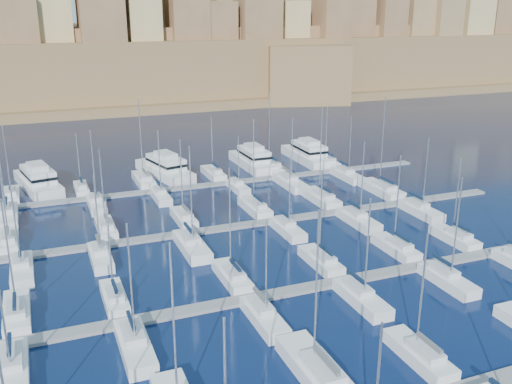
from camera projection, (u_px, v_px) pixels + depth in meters
name	position (u px, v px, depth m)	size (l,w,h in m)	color
ground	(294.00, 247.00, 79.23)	(600.00, 600.00, 0.00)	#031432
pontoon_mid_near	(337.00, 282.00, 68.56)	(84.00, 2.00, 0.40)	slate
pontoon_mid_far	(267.00, 222.00, 88.02)	(84.00, 2.00, 0.40)	slate
pontoon_far	(222.00, 183.00, 107.48)	(84.00, 2.00, 0.40)	slate
sailboat_2	(317.00, 371.00, 50.74)	(3.31, 11.03, 16.12)	white
sailboat_3	(420.00, 355.00, 53.21)	(2.55, 8.50, 12.96)	white
sailboat_12	(17.00, 313.00, 60.58)	(2.71, 9.03, 13.63)	white
sailboat_13	(114.00, 298.00, 63.68)	(2.38, 7.94, 12.61)	white
sailboat_14	(232.00, 276.00, 68.85)	(2.54, 8.46, 14.47)	white
sailboat_15	(321.00, 261.00, 73.14)	(2.55, 8.51, 12.86)	white
sailboat_16	(396.00, 248.00, 77.16)	(2.55, 8.50, 13.78)	white
sailboat_17	(455.00, 238.00, 80.57)	(2.51, 8.35, 12.51)	white
sailboat_18	(12.00, 372.00, 50.72)	(2.82, 9.39, 12.97)	white
sailboat_19	(135.00, 346.00, 54.66)	(2.75, 9.18, 13.79)	white
sailboat_20	(264.00, 317.00, 59.81)	(2.51, 8.36, 11.99)	white
sailboat_21	(361.00, 298.00, 63.73)	(2.65, 8.84, 12.94)	white
sailboat_22	(447.00, 279.00, 68.09)	(2.56, 8.53, 13.91)	white
sailboat_24	(9.00, 241.00, 79.32)	(2.46, 8.20, 13.72)	white
sailboat_25	(106.00, 228.00, 84.00)	(2.47, 8.25, 12.91)	white
sailboat_26	(184.00, 218.00, 88.19)	(2.50, 8.33, 13.34)	white
sailboat_27	(255.00, 207.00, 92.77)	(2.74, 9.15, 15.44)	white
sailboat_28	(321.00, 198.00, 97.41)	(2.97, 9.89, 16.44)	white
sailboat_29	(381.00, 189.00, 102.14)	(3.21, 10.70, 17.57)	white
sailboat_30	(22.00, 269.00, 70.70)	(2.70, 8.98, 14.29)	white
sailboat_31	(100.00, 257.00, 74.33)	(2.52, 8.39, 12.26)	white
sailboat_32	(192.00, 245.00, 77.83)	(3.02, 10.08, 15.14)	white
sailboat_33	(287.00, 229.00, 83.84)	(2.49, 8.29, 12.02)	white
sailboat_34	(358.00, 220.00, 87.49)	(2.80, 9.34, 13.40)	white
sailboat_35	(420.00, 210.00, 91.65)	(2.75, 9.16, 12.96)	white
sailboat_36	(12.00, 195.00, 98.92)	(2.53, 8.44, 13.33)	white
sailboat_37	(81.00, 189.00, 102.60)	(2.23, 7.44, 11.08)	white
sailboat_38	(144.00, 180.00, 107.72)	(2.97, 9.91, 16.18)	white
sailboat_39	(213.00, 173.00, 112.15)	(2.71, 9.02, 12.15)	white
sailboat_40	(270.00, 166.00, 117.05)	(3.08, 10.28, 16.29)	white
sailboat_41	(327.00, 162.00, 120.60)	(2.47, 8.24, 12.74)	white
sailboat_42	(7.00, 216.00, 88.91)	(3.07, 10.25, 16.64)	white
sailboat_43	(96.00, 204.00, 94.51)	(2.53, 8.42, 13.57)	white
sailboat_44	(161.00, 196.00, 98.57)	(2.37, 7.89, 12.65)	white
sailboat_45	(238.00, 187.00, 103.81)	(2.23, 7.44, 10.51)	white
sailboat_46	(290.00, 183.00, 106.13)	(3.02, 10.08, 13.35)	white
sailboat_47	(347.00, 175.00, 110.92)	(2.75, 9.15, 12.69)	white
motor_yacht_a	(38.00, 180.00, 104.34)	(8.48, 17.87, 5.25)	white
motor_yacht_b	(165.00, 168.00, 112.50)	(8.81, 17.54, 5.25)	white
motor_yacht_c	(253.00, 159.00, 118.80)	(4.97, 16.29, 5.25)	white
motor_yacht_d	(308.00, 153.00, 123.60)	(5.31, 16.97, 5.25)	white
fortified_city	(116.00, 57.00, 212.04)	(460.00, 108.95, 59.52)	brown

